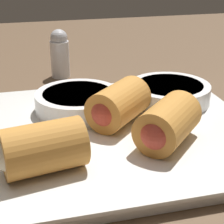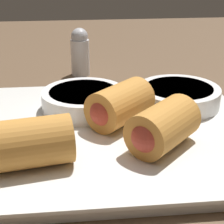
{
  "view_description": "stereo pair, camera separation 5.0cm",
  "coord_description": "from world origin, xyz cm",
  "px_view_note": "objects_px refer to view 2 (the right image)",
  "views": [
    {
      "loc": [
        -5.78,
        -33.14,
        21.02
      ],
      "look_at": [
        2.73,
        0.91,
        5.22
      ],
      "focal_mm": 60.0,
      "sensor_mm": 36.0,
      "label": 1
    },
    {
      "loc": [
        -0.85,
        -34.0,
        21.02
      ],
      "look_at": [
        2.73,
        0.91,
        5.22
      ],
      "focal_mm": 60.0,
      "sensor_mm": 36.0,
      "label": 2
    }
  ],
  "objects_px": {
    "dipping_bowl_near": "(82,99)",
    "dipping_bowl_far": "(178,95)",
    "serving_plate": "(112,133)",
    "salt_shaker": "(81,52)"
  },
  "relations": [
    {
      "from": "dipping_bowl_far",
      "to": "salt_shaker",
      "type": "bearing_deg",
      "value": 122.8
    },
    {
      "from": "serving_plate",
      "to": "salt_shaker",
      "type": "bearing_deg",
      "value": 96.57
    },
    {
      "from": "serving_plate",
      "to": "salt_shaker",
      "type": "distance_m",
      "value": 0.22
    },
    {
      "from": "dipping_bowl_near",
      "to": "dipping_bowl_far",
      "type": "bearing_deg",
      "value": 0.25
    },
    {
      "from": "serving_plate",
      "to": "dipping_bowl_near",
      "type": "distance_m",
      "value": 0.06
    },
    {
      "from": "dipping_bowl_near",
      "to": "dipping_bowl_far",
      "type": "distance_m",
      "value": 0.11
    },
    {
      "from": "dipping_bowl_far",
      "to": "dipping_bowl_near",
      "type": "bearing_deg",
      "value": -179.75
    },
    {
      "from": "dipping_bowl_far",
      "to": "serving_plate",
      "type": "bearing_deg",
      "value": -148.77
    },
    {
      "from": "dipping_bowl_near",
      "to": "serving_plate",
      "type": "bearing_deg",
      "value": -59.99
    },
    {
      "from": "dipping_bowl_near",
      "to": "dipping_bowl_far",
      "type": "xyz_separation_m",
      "value": [
        0.11,
        0.0,
        0.0
      ]
    }
  ]
}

